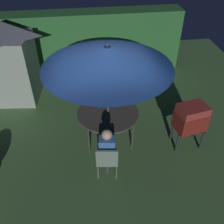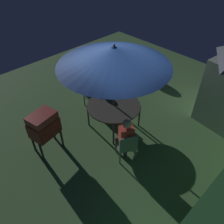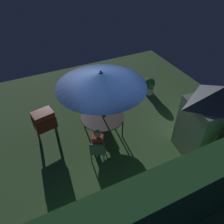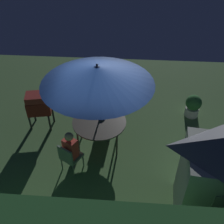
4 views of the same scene
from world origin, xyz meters
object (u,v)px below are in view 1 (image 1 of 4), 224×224
at_px(patio_table, 108,114).
at_px(person_in_red, 125,87).
at_px(bbq_grill, 191,118).
at_px(chair_far_side, 107,159).
at_px(chair_near_shed, 126,93).
at_px(person_in_blue, 107,147).
at_px(patio_umbrella, 107,57).
at_px(garden_shed, 2,60).

relative_size(patio_table, person_in_red, 1.21).
distance_m(bbq_grill, chair_far_side, 2.21).
relative_size(chair_near_shed, person_in_blue, 0.71).
height_order(patio_umbrella, person_in_blue, patio_umbrella).
bearing_deg(patio_umbrella, chair_far_side, -97.89).
height_order(garden_shed, person_in_blue, garden_shed).
bearing_deg(chair_far_side, patio_umbrella, 82.11).
xyz_separation_m(chair_near_shed, chair_far_side, (-0.83, -2.38, 0.00)).
bearing_deg(chair_far_side, person_in_red, 71.26).
height_order(chair_far_side, person_in_blue, person_in_blue).
height_order(garden_shed, patio_table, garden_shed).
distance_m(patio_table, patio_umbrella, 1.55).
distance_m(garden_shed, person_in_blue, 4.28).
distance_m(garden_shed, patio_table, 3.58).
bearing_deg(person_in_blue, person_in_red, 70.87).
bearing_deg(person_in_blue, bbq_grill, 16.11).
bearing_deg(chair_far_side, patio_table, 82.11).
xyz_separation_m(patio_table, chair_far_side, (-0.17, -1.25, -0.21)).
distance_m(chair_far_side, person_in_red, 2.45).
relative_size(chair_near_shed, person_in_red, 0.71).
bearing_deg(person_in_blue, chair_far_side, -97.89).
bearing_deg(chair_far_side, garden_shed, 127.76).
distance_m(patio_umbrella, chair_far_side, 2.17).
xyz_separation_m(garden_shed, patio_table, (2.81, -2.15, -0.54)).
relative_size(garden_shed, chair_far_side, 2.79).
relative_size(garden_shed, chair_near_shed, 2.79).
bearing_deg(patio_table, patio_umbrella, -78.69).
bearing_deg(garden_shed, bbq_grill, -30.05).
bearing_deg(chair_near_shed, patio_table, -120.02).
xyz_separation_m(garden_shed, chair_far_side, (2.64, -3.41, -0.75)).
bearing_deg(patio_table, person_in_red, 59.98).
bearing_deg(chair_far_side, bbq_grill, 18.17).
height_order(garden_shed, person_in_red, garden_shed).
xyz_separation_m(patio_umbrella, person_in_red, (0.61, 1.05, -1.50)).
height_order(chair_near_shed, person_in_blue, person_in_blue).
bearing_deg(chair_far_side, chair_near_shed, 70.88).
xyz_separation_m(patio_umbrella, chair_far_side, (-0.17, -1.25, -1.76)).
height_order(bbq_grill, person_in_blue, person_in_blue).
distance_m(patio_umbrella, person_in_blue, 1.91).
relative_size(chair_far_side, person_in_red, 0.71).
height_order(bbq_grill, person_in_red, person_in_red).
distance_m(patio_table, chair_far_side, 1.28).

